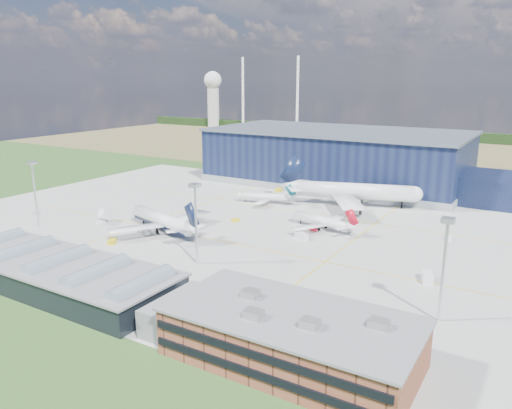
% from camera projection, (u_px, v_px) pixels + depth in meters
% --- Properties ---
extents(ground, '(600.00, 600.00, 0.00)m').
position_uv_depth(ground, '(228.00, 231.00, 169.40)').
color(ground, '#28481B').
rests_on(ground, ground).
extents(apron, '(220.00, 160.00, 0.08)m').
position_uv_depth(apron, '(244.00, 224.00, 177.68)').
color(apron, '#ABABA6').
rests_on(apron, ground).
extents(farmland, '(600.00, 220.00, 0.01)m').
position_uv_depth(farmland, '(404.00, 152.00, 351.65)').
color(farmland, olive).
rests_on(farmland, ground).
extents(treeline, '(600.00, 8.00, 8.00)m').
position_uv_depth(treeline, '(431.00, 135.00, 416.94)').
color(treeline, black).
rests_on(treeline, ground).
extents(horizon_dressing, '(440.20, 18.00, 70.00)m').
position_uv_depth(horizon_dressing, '(236.00, 94.00, 501.00)').
color(horizon_dressing, white).
rests_on(horizon_dressing, ground).
extents(hangar, '(145.00, 62.00, 26.10)m').
position_uv_depth(hangar, '(342.00, 160.00, 243.66)').
color(hangar, '#101735').
rests_on(hangar, ground).
extents(ops_building, '(46.00, 23.00, 10.90)m').
position_uv_depth(ops_building, '(291.00, 337.00, 90.86)').
color(ops_building, brown).
rests_on(ops_building, ground).
extents(glass_concourse, '(78.00, 23.00, 8.60)m').
position_uv_depth(glass_concourse, '(68.00, 275.00, 122.03)').
color(glass_concourse, black).
rests_on(glass_concourse, ground).
extents(light_mast_west, '(2.60, 2.60, 23.00)m').
position_uv_depth(light_mast_west, '(34.00, 183.00, 170.90)').
color(light_mast_west, silver).
rests_on(light_mast_west, ground).
extents(light_mast_center, '(2.60, 2.60, 23.00)m').
position_uv_depth(light_mast_center, '(196.00, 211.00, 135.71)').
color(light_mast_center, silver).
rests_on(light_mast_center, ground).
extents(light_mast_east, '(2.60, 2.60, 23.00)m').
position_uv_depth(light_mast_east, '(445.00, 253.00, 103.04)').
color(light_mast_east, silver).
rests_on(light_mast_east, ground).
extents(airliner_navy, '(49.45, 48.86, 13.06)m').
position_uv_depth(airliner_navy, '(161.00, 213.00, 167.32)').
color(airliner_navy, white).
rests_on(airliner_navy, ground).
extents(airliner_red, '(34.33, 33.87, 9.31)m').
position_uv_depth(airliner_red, '(321.00, 216.00, 170.50)').
color(airliner_red, white).
rests_on(airliner_red, ground).
extents(airliner_widebody, '(72.99, 72.15, 19.14)m').
position_uv_depth(airliner_widebody, '(356.00, 183.00, 200.26)').
color(airliner_widebody, white).
rests_on(airliner_widebody, ground).
extents(airliner_regional, '(32.46, 32.12, 8.36)m').
position_uv_depth(airliner_regional, '(264.00, 193.00, 206.29)').
color(airliner_regional, white).
rests_on(airliner_regional, ground).
extents(gse_tug_a, '(3.58, 4.04, 1.44)m').
position_uv_depth(gse_tug_a, '(112.00, 241.00, 156.47)').
color(gse_tug_a, gold).
rests_on(gse_tug_a, ground).
extents(gse_tug_b, '(2.79, 3.15, 1.14)m').
position_uv_depth(gse_tug_b, '(235.00, 220.00, 180.30)').
color(gse_tug_b, gold).
rests_on(gse_tug_b, ground).
extents(gse_van_a, '(5.34, 4.25, 2.15)m').
position_uv_depth(gse_van_a, '(302.00, 236.00, 160.68)').
color(gse_van_a, white).
rests_on(gse_van_a, ground).
extents(gse_cart_a, '(2.64, 3.47, 1.36)m').
position_uv_depth(gse_cart_a, '(448.00, 239.00, 159.26)').
color(gse_cart_a, white).
rests_on(gse_cart_a, ground).
extents(gse_van_b, '(4.05, 5.92, 2.48)m').
position_uv_depth(gse_van_b, '(427.00, 277.00, 127.02)').
color(gse_van_b, white).
rests_on(gse_van_b, ground).
extents(gse_tug_c, '(2.60, 3.75, 1.53)m').
position_uv_depth(gse_tug_c, '(279.00, 190.00, 227.87)').
color(gse_tug_c, gold).
rests_on(gse_tug_c, ground).
extents(gse_cart_b, '(3.59, 3.71, 1.35)m').
position_uv_depth(gse_cart_b, '(312.00, 220.00, 180.07)').
color(gse_cart_b, white).
rests_on(gse_cart_b, ground).
extents(gse_van_c, '(5.98, 3.87, 2.64)m').
position_uv_depth(gse_van_c, '(375.00, 328.00, 101.19)').
color(gse_van_c, white).
rests_on(gse_van_c, ground).
extents(airstair, '(3.02, 5.54, 3.36)m').
position_uv_depth(airstair, '(106.00, 218.00, 179.50)').
color(airstair, white).
rests_on(airstair, ground).
extents(car_a, '(3.68, 2.42, 1.17)m').
position_uv_depth(car_a, '(221.00, 303.00, 113.95)').
color(car_a, '#99999E').
rests_on(car_a, ground).
extents(car_b, '(3.46, 1.96, 1.08)m').
position_uv_depth(car_b, '(218.00, 302.00, 114.46)').
color(car_b, '#99999E').
rests_on(car_b, ground).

